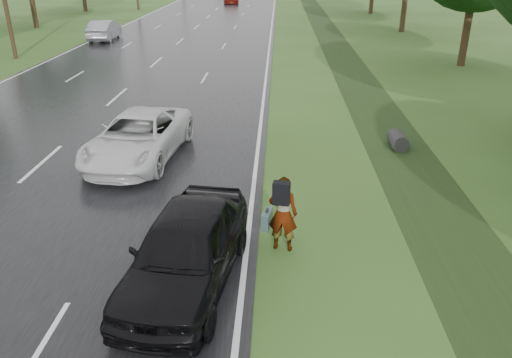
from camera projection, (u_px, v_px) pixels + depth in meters
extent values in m
cube|color=black|center=(204.00, 20.00, 49.36)|extent=(14.00, 180.00, 0.04)
cube|color=silver|center=(272.00, 20.00, 49.08)|extent=(0.12, 180.00, 0.01)
cube|color=silver|center=(137.00, 20.00, 49.61)|extent=(0.12, 180.00, 0.01)
cube|color=silver|center=(204.00, 20.00, 49.35)|extent=(0.12, 180.00, 0.01)
cube|color=#1F3113|center=(356.00, 80.00, 26.15)|extent=(2.20, 120.00, 0.01)
cylinder|color=#2D2D2D|center=(398.00, 140.00, 16.95)|extent=(0.56, 1.00, 0.56)
cylinder|color=#322614|center=(466.00, 35.00, 28.80)|extent=(0.44, 0.44, 3.52)
cylinder|color=#322614|center=(404.00, 6.00, 41.43)|extent=(0.44, 0.44, 4.16)
cylinder|color=#322614|center=(33.00, 8.00, 43.78)|extent=(0.44, 0.44, 3.36)
imported|color=#A5998C|center=(283.00, 214.00, 10.86)|extent=(0.71, 0.53, 1.76)
cube|color=black|center=(281.00, 193.00, 10.37)|extent=(0.39, 0.27, 0.49)
cube|color=#385052|center=(267.00, 219.00, 11.12)|extent=(0.25, 0.51, 0.40)
cube|color=black|center=(267.00, 210.00, 11.02)|extent=(0.08, 0.17, 0.04)
imported|color=silver|center=(138.00, 137.00, 15.78)|extent=(2.91, 5.40, 1.44)
imported|color=black|center=(186.00, 249.00, 9.67)|extent=(2.42, 4.76, 1.55)
imported|color=gray|center=(104.00, 30.00, 37.70)|extent=(1.75, 4.53, 1.47)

